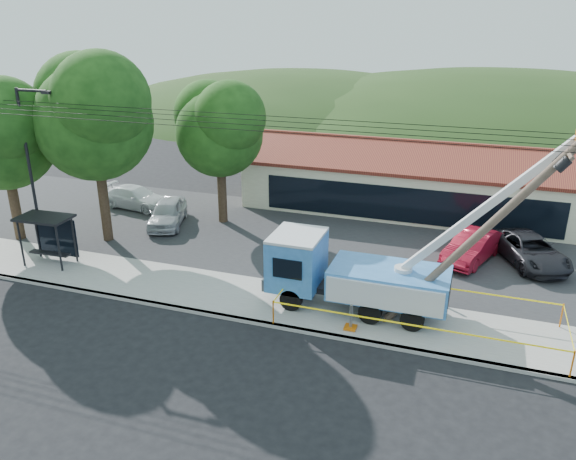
# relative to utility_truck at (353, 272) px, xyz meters

# --- Properties ---
(ground) EXTENTS (120.00, 120.00, 0.00)m
(ground) POSITION_rel_utility_truck_xyz_m (-3.22, -4.65, -1.84)
(ground) COLOR black
(ground) RESTS_ON ground
(curb) EXTENTS (60.00, 0.25, 0.15)m
(curb) POSITION_rel_utility_truck_xyz_m (-3.22, -2.55, -1.76)
(curb) COLOR gray
(curb) RESTS_ON ground
(sidewalk) EXTENTS (60.00, 4.00, 0.15)m
(sidewalk) POSITION_rel_utility_truck_xyz_m (-3.22, -0.65, -1.76)
(sidewalk) COLOR gray
(sidewalk) RESTS_ON ground
(parking_lot) EXTENTS (60.00, 12.00, 0.10)m
(parking_lot) POSITION_rel_utility_truck_xyz_m (-3.22, 7.35, -1.79)
(parking_lot) COLOR #28282B
(parking_lot) RESTS_ON ground
(strip_mall) EXTENTS (22.50, 8.53, 4.67)m
(strip_mall) POSITION_rel_utility_truck_xyz_m (0.78, 15.33, 0.04)
(strip_mall) COLOR beige
(strip_mall) RESTS_ON ground
(streetlight) EXTENTS (2.13, 0.22, 9.00)m
(streetlight) POSITION_rel_utility_truck_xyz_m (-17.00, 0.35, 3.47)
(streetlight) COLOR black
(streetlight) RESTS_ON ground
(tree_west_near) EXTENTS (7.56, 6.72, 10.80)m
(tree_west_near) POSITION_rel_utility_truck_xyz_m (-15.22, 3.35, 5.69)
(tree_west_near) COLOR #332316
(tree_west_near) RESTS_ON ground
(tree_west_far) EXTENTS (6.84, 6.08, 9.48)m
(tree_west_far) POSITION_rel_utility_truck_xyz_m (-20.22, 1.85, 4.70)
(tree_west_far) COLOR #332316
(tree_west_far) RESTS_ON ground
(tree_lot) EXTENTS (6.30, 5.60, 8.94)m
(tree_lot) POSITION_rel_utility_truck_xyz_m (-10.22, 8.35, 4.37)
(tree_lot) COLOR #332316
(tree_lot) RESTS_ON ground
(hill_west) EXTENTS (78.40, 56.00, 28.00)m
(hill_west) POSITION_rel_utility_truck_xyz_m (-18.22, 50.35, -1.84)
(hill_west) COLOR #223C15
(hill_west) RESTS_ON ground
(hill_center) EXTENTS (89.60, 64.00, 32.00)m
(hill_center) POSITION_rel_utility_truck_xyz_m (6.78, 50.35, -1.84)
(hill_center) COLOR #223C15
(hill_center) RESTS_ON ground
(utility_truck) EXTENTS (12.19, 4.22, 8.59)m
(utility_truck) POSITION_rel_utility_truck_xyz_m (0.00, 0.00, 0.00)
(utility_truck) COLOR black
(utility_truck) RESTS_ON ground
(leaning_pole) EXTENTS (6.64, 1.82, 8.53)m
(leaning_pole) POSITION_rel_utility_truck_xyz_m (5.19, -0.53, 2.90)
(leaning_pole) COLOR brown
(leaning_pole) RESTS_ON ground
(bus_shelter) EXTENTS (2.77, 1.79, 2.60)m
(bus_shelter) POSITION_rel_utility_truck_xyz_m (-15.95, -0.40, 0.22)
(bus_shelter) COLOR black
(bus_shelter) RESTS_ON ground
(caution_tape) EXTENTS (11.47, 3.72, 1.08)m
(caution_tape) POSITION_rel_utility_truck_xyz_m (2.93, -0.71, -0.89)
(caution_tape) COLOR #D25F0B
(caution_tape) RESTS_ON ground
(car_silver) EXTENTS (3.31, 5.06, 1.60)m
(car_silver) POSITION_rel_utility_truck_xyz_m (-13.19, 6.66, -1.84)
(car_silver) COLOR #B1B4B9
(car_silver) RESTS_ON ground
(car_red) EXTENTS (3.22, 5.03, 1.56)m
(car_red) POSITION_rel_utility_truck_xyz_m (4.86, 7.13, -1.84)
(car_red) COLOR maroon
(car_red) RESTS_ON ground
(car_white) EXTENTS (5.20, 2.58, 1.45)m
(car_white) POSITION_rel_utility_truck_xyz_m (-16.93, 8.87, -1.84)
(car_white) COLOR silver
(car_white) RESTS_ON ground
(car_dark) EXTENTS (4.48, 5.86, 1.48)m
(car_dark) POSITION_rel_utility_truck_xyz_m (7.72, 7.76, -1.84)
(car_dark) COLOR black
(car_dark) RESTS_ON ground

